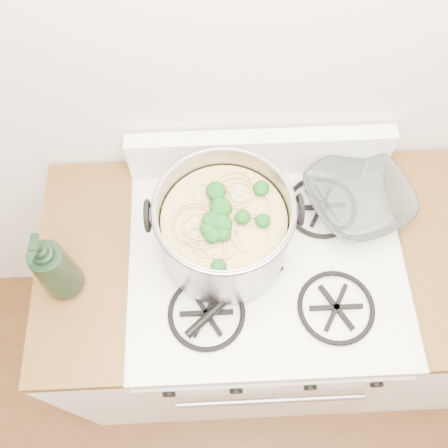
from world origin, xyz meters
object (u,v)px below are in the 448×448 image
stock_pot (224,229)px  gas_range (257,310)px  spatula (258,269)px  bottle (52,265)px  glass_bowl (356,201)px

stock_pot → gas_range: bearing=-17.9°
gas_range → stock_pot: stock_pot is taller
gas_range → stock_pot: bearing=162.1°
gas_range → spatula: (-0.03, -0.04, 0.50)m
gas_range → bottle: (-0.54, -0.05, 0.62)m
glass_bowl → stock_pot: bearing=-162.9°
spatula → gas_range: bearing=102.6°
spatula → glass_bowl: 0.35m
spatula → stock_pot: bearing=-173.1°
gas_range → spatula: 0.50m
gas_range → bottle: bottle is taller
gas_range → stock_pot: (-0.12, 0.04, 0.59)m
gas_range → stock_pot: 0.61m
glass_bowl → bottle: 0.84m
stock_pot → spatula: (0.09, -0.08, -0.10)m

